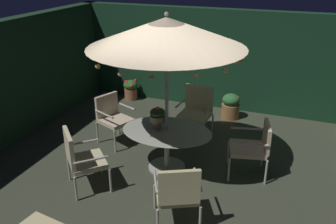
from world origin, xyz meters
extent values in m
cube|color=#3C4131|center=(0.00, 0.00, -0.01)|extent=(7.42, 6.50, 0.02)
cube|color=#153620|center=(0.00, 3.10, 1.17)|extent=(7.42, 0.30, 2.34)
cube|color=#193420|center=(-3.56, 0.00, 1.17)|extent=(0.30, 6.50, 2.34)
cylinder|color=#B5AEA4|center=(-0.22, -0.05, 0.01)|extent=(0.65, 0.65, 0.03)
cylinder|color=#B5AEA4|center=(-0.22, -0.05, 0.35)|extent=(0.09, 0.09, 0.70)
ellipsoid|color=#ADB19D|center=(-0.22, -0.05, 0.72)|extent=(1.55, 1.14, 0.03)
cylinder|color=#B2AEA7|center=(-0.22, -0.05, 1.15)|extent=(0.06, 0.06, 2.31)
cone|color=beige|center=(-0.22, -0.05, 2.37)|extent=(2.46, 2.46, 0.46)
sphere|color=#B2AEA7|center=(-0.22, -0.05, 2.64)|extent=(0.07, 0.07, 0.07)
sphere|color=#F9DB8C|center=(0.91, -0.09, 2.03)|extent=(0.07, 0.07, 0.07)
sphere|color=#F9DB8C|center=(0.78, 0.47, 2.03)|extent=(0.07, 0.07, 0.07)
sphere|color=#F9DB8C|center=(0.50, 0.82, 2.03)|extent=(0.07, 0.07, 0.07)
sphere|color=#F9DB8C|center=(-0.01, 1.06, 2.03)|extent=(0.07, 0.07, 0.07)
sphere|color=#F9DB8C|center=(-0.48, 1.05, 2.03)|extent=(0.07, 0.07, 0.07)
sphere|color=#F9DB8C|center=(-0.92, 0.85, 2.03)|extent=(0.07, 0.07, 0.07)
sphere|color=#F9DB8C|center=(-1.25, 0.43, 2.03)|extent=(0.07, 0.07, 0.07)
sphere|color=#F9DB8C|center=(-1.36, -0.07, 2.03)|extent=(0.07, 0.07, 0.07)
sphere|color=#F9DB8C|center=(-1.25, -0.55, 2.03)|extent=(0.07, 0.07, 0.07)
sphere|color=#F9DB8C|center=(-0.89, -0.98, 2.03)|extent=(0.07, 0.07, 0.07)
sphere|color=#F9DB8C|center=(-0.44, -1.17, 2.03)|extent=(0.07, 0.07, 0.07)
sphere|color=#F9DB8C|center=(0.00, -1.17, 2.03)|extent=(0.07, 0.07, 0.07)
sphere|color=#F9DB8C|center=(0.51, -0.92, 2.03)|extent=(0.07, 0.07, 0.07)
sphere|color=#F9DB8C|center=(0.81, -0.54, 2.03)|extent=(0.07, 0.07, 0.07)
cylinder|color=#826653|center=(-0.39, -0.05, 0.80)|extent=(0.11, 0.11, 0.13)
cylinder|color=olive|center=(-0.39, -0.05, 0.92)|extent=(0.25, 0.25, 0.11)
ellipsoid|color=#264521|center=(-0.39, -0.05, 1.03)|extent=(0.25, 0.25, 0.15)
sphere|color=#EC5E66|center=(-0.39, -0.05, 1.09)|extent=(0.09, 0.09, 0.09)
cylinder|color=#B3B1A5|center=(-1.13, 0.60, 0.22)|extent=(0.04, 0.04, 0.44)
cylinder|color=#B3B1A5|center=(-1.33, 0.11, 0.22)|extent=(0.04, 0.04, 0.44)
cylinder|color=#B3B1A5|center=(-1.63, 0.81, 0.22)|extent=(0.04, 0.04, 0.44)
cylinder|color=#B3B1A5|center=(-1.84, 0.32, 0.22)|extent=(0.04, 0.04, 0.44)
cube|color=beige|center=(-1.48, 0.46, 0.48)|extent=(0.69, 0.69, 0.07)
cube|color=beige|center=(-1.72, 0.56, 0.74)|extent=(0.25, 0.50, 0.44)
cylinder|color=#B3B1A5|center=(-1.38, 0.71, 0.71)|extent=(0.50, 0.23, 0.04)
cylinder|color=#B3B1A5|center=(-1.58, 0.21, 0.71)|extent=(0.50, 0.23, 0.04)
cylinder|color=#B7B0A3|center=(-1.21, -0.61, 0.21)|extent=(0.04, 0.04, 0.42)
cylinder|color=#B7B0A3|center=(-0.79, -1.04, 0.21)|extent=(0.04, 0.04, 0.42)
cylinder|color=#B7B0A3|center=(-1.59, -0.98, 0.21)|extent=(0.04, 0.04, 0.42)
cylinder|color=#B7B0A3|center=(-1.17, -1.41, 0.21)|extent=(0.04, 0.04, 0.42)
cube|color=beige|center=(-1.19, -1.01, 0.46)|extent=(0.78, 0.78, 0.07)
cube|color=beige|center=(-1.37, -1.19, 0.75)|extent=(0.45, 0.45, 0.52)
cylinder|color=#B7B0A3|center=(-1.40, -0.80, 0.65)|extent=(0.39, 0.39, 0.04)
cylinder|color=#B7B0A3|center=(-0.98, -1.22, 0.65)|extent=(0.39, 0.39, 0.04)
cylinder|color=#B7AFAB|center=(0.01, -1.15, 0.20)|extent=(0.04, 0.04, 0.41)
cylinder|color=#B7AFAB|center=(0.52, -0.90, 0.20)|extent=(0.04, 0.04, 0.41)
cylinder|color=#B7AFAB|center=(0.25, -1.64, 0.20)|extent=(0.04, 0.04, 0.41)
cylinder|color=#B7AFAB|center=(0.76, -1.39, 0.20)|extent=(0.04, 0.04, 0.41)
cube|color=beige|center=(0.39, -1.27, 0.44)|extent=(0.74, 0.73, 0.07)
cube|color=beige|center=(0.50, -1.50, 0.72)|extent=(0.51, 0.30, 0.49)
cylinder|color=#B7AFAB|center=(0.13, -1.40, 0.66)|extent=(0.27, 0.49, 0.04)
cylinder|color=#B7AFAB|center=(0.64, -1.14, 0.66)|extent=(0.27, 0.49, 0.04)
cylinder|color=#B7B3A3|center=(0.88, -0.09, 0.22)|extent=(0.04, 0.04, 0.44)
cylinder|color=#B7B3A3|center=(0.75, 0.46, 0.22)|extent=(0.04, 0.04, 0.44)
cylinder|color=#B7B3A3|center=(1.45, 0.04, 0.22)|extent=(0.04, 0.04, 0.44)
cylinder|color=#B7B3A3|center=(1.33, 0.59, 0.22)|extent=(0.04, 0.04, 0.44)
cube|color=beige|center=(1.10, 0.25, 0.48)|extent=(0.69, 0.67, 0.07)
cube|color=beige|center=(1.38, 0.31, 0.73)|extent=(0.18, 0.54, 0.43)
cylinder|color=#B7B3A3|center=(1.17, -0.02, 0.71)|extent=(0.56, 0.16, 0.04)
cylinder|color=#B7B3A3|center=(1.04, 0.53, 0.71)|extent=(0.56, 0.16, 0.04)
cylinder|color=#B3B1A4|center=(0.15, 1.02, 0.21)|extent=(0.04, 0.04, 0.41)
cylinder|color=#B3B1A4|center=(-0.46, 1.05, 0.21)|extent=(0.04, 0.04, 0.41)
cylinder|color=#B3B1A4|center=(0.18, 1.55, 0.21)|extent=(0.04, 0.04, 0.41)
cylinder|color=#B3B1A4|center=(-0.43, 1.59, 0.21)|extent=(0.04, 0.04, 0.41)
cube|color=beige|center=(-0.14, 1.30, 0.45)|extent=(0.63, 0.57, 0.07)
cube|color=beige|center=(-0.12, 1.56, 0.75)|extent=(0.59, 0.10, 0.53)
cylinder|color=#B3B1A4|center=(0.17, 1.28, 0.67)|extent=(0.07, 0.52, 0.04)
cylinder|color=#B3B1A4|center=(-0.45, 1.32, 0.67)|extent=(0.07, 0.52, 0.04)
cylinder|color=#A36C3D|center=(0.38, 2.45, 0.16)|extent=(0.41, 0.41, 0.33)
ellipsoid|color=#2F6934|center=(0.38, 2.45, 0.44)|extent=(0.40, 0.40, 0.28)
sphere|color=#BD4074|center=(0.52, 2.48, 0.51)|extent=(0.06, 0.06, 0.06)
sphere|color=#B12977|center=(0.39, 2.59, 0.44)|extent=(0.10, 0.10, 0.10)
sphere|color=#B12B79|center=(0.29, 2.53, 0.50)|extent=(0.09, 0.09, 0.09)
sphere|color=#BE2D79|center=(0.26, 2.37, 0.45)|extent=(0.08, 0.08, 0.08)
sphere|color=#BA4684|center=(0.43, 2.32, 0.46)|extent=(0.09, 0.09, 0.09)
cylinder|color=#A35F40|center=(-2.27, 2.69, 0.14)|extent=(0.33, 0.33, 0.29)
ellipsoid|color=#2B6324|center=(-2.27, 2.69, 0.39)|extent=(0.36, 0.36, 0.25)
sphere|color=#CC2443|center=(-2.16, 2.66, 0.40)|extent=(0.09, 0.09, 0.09)
sphere|color=red|center=(-2.20, 2.82, 0.48)|extent=(0.09, 0.09, 0.09)
sphere|color=#D12D3F|center=(-2.33, 2.78, 0.40)|extent=(0.11, 0.11, 0.11)
sphere|color=#CB2345|center=(-2.41, 2.67, 0.44)|extent=(0.08, 0.08, 0.08)
sphere|color=red|center=(-2.34, 2.61, 0.48)|extent=(0.10, 0.10, 0.10)
sphere|color=#C23337|center=(-2.18, 2.57, 0.42)|extent=(0.10, 0.10, 0.10)
camera|label=1|loc=(1.71, -5.09, 3.42)|focal=38.26mm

